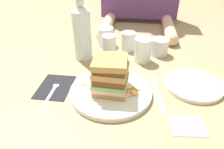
% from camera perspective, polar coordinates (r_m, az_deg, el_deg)
% --- Properties ---
extents(ground_plane, '(3.00, 3.00, 0.00)m').
position_cam_1_polar(ground_plane, '(0.72, -0.80, -4.58)').
color(ground_plane, '#9E8460').
extents(main_plate, '(0.27, 0.27, 0.02)m').
position_cam_1_polar(main_plate, '(0.70, -0.32, -4.62)').
color(main_plate, white).
rests_on(main_plate, ground_plane).
extents(sandwich, '(0.11, 0.12, 0.12)m').
position_cam_1_polar(sandwich, '(0.66, -0.36, -0.18)').
color(sandwich, tan).
rests_on(sandwich, main_plate).
extents(carrot_shred_0, '(0.01, 0.02, 0.00)m').
position_cam_1_polar(carrot_shred_0, '(0.72, -7.79, -2.96)').
color(carrot_shred_0, orange).
rests_on(carrot_shred_0, main_plate).
extents(carrot_shred_1, '(0.01, 0.03, 0.00)m').
position_cam_1_polar(carrot_shred_1, '(0.71, -5.46, -3.53)').
color(carrot_shred_1, orange).
rests_on(carrot_shred_1, main_plate).
extents(carrot_shred_2, '(0.02, 0.02, 0.00)m').
position_cam_1_polar(carrot_shred_2, '(0.72, -5.75, -2.92)').
color(carrot_shred_2, orange).
rests_on(carrot_shred_2, main_plate).
extents(carrot_shred_3, '(0.03, 0.02, 0.00)m').
position_cam_1_polar(carrot_shred_3, '(0.72, -7.60, -2.63)').
color(carrot_shred_3, orange).
rests_on(carrot_shred_3, main_plate).
extents(carrot_shred_4, '(0.02, 0.02, 0.00)m').
position_cam_1_polar(carrot_shred_4, '(0.71, -4.96, -3.56)').
color(carrot_shred_4, orange).
rests_on(carrot_shred_4, main_plate).
extents(carrot_shred_5, '(0.03, 0.01, 0.00)m').
position_cam_1_polar(carrot_shred_5, '(0.70, 4.74, -3.82)').
color(carrot_shred_5, orange).
rests_on(carrot_shred_5, main_plate).
extents(carrot_shred_6, '(0.00, 0.02, 0.00)m').
position_cam_1_polar(carrot_shred_6, '(0.68, 7.25, -5.61)').
color(carrot_shred_6, orange).
rests_on(carrot_shred_6, main_plate).
extents(carrot_shred_7, '(0.01, 0.03, 0.00)m').
position_cam_1_polar(carrot_shred_7, '(0.68, 5.12, -4.88)').
color(carrot_shred_7, orange).
rests_on(carrot_shred_7, main_plate).
extents(carrot_shred_8, '(0.01, 0.02, 0.00)m').
position_cam_1_polar(carrot_shred_8, '(0.69, 7.07, -4.40)').
color(carrot_shred_8, orange).
rests_on(carrot_shred_8, main_plate).
extents(carrot_shred_9, '(0.03, 0.02, 0.00)m').
position_cam_1_polar(carrot_shred_9, '(0.67, 5.84, -5.66)').
color(carrot_shred_9, orange).
rests_on(carrot_shred_9, main_plate).
extents(carrot_shred_10, '(0.01, 0.02, 0.00)m').
position_cam_1_polar(carrot_shred_10, '(0.70, 5.38, -3.77)').
color(carrot_shred_10, orange).
rests_on(carrot_shred_10, main_plate).
extents(carrot_shred_11, '(0.00, 0.02, 0.00)m').
position_cam_1_polar(carrot_shred_11, '(0.71, 5.96, -3.59)').
color(carrot_shred_11, orange).
rests_on(carrot_shred_11, main_plate).
extents(carrot_shred_12, '(0.02, 0.02, 0.00)m').
position_cam_1_polar(carrot_shred_12, '(0.68, 5.95, -5.34)').
color(carrot_shred_12, orange).
rests_on(carrot_shred_12, main_plate).
extents(carrot_shred_13, '(0.01, 0.03, 0.00)m').
position_cam_1_polar(carrot_shred_13, '(0.69, 4.18, -4.33)').
color(carrot_shred_13, orange).
rests_on(carrot_shred_13, main_plate).
extents(carrot_shred_14, '(0.03, 0.01, 0.00)m').
position_cam_1_polar(carrot_shred_14, '(0.70, 6.57, -4.12)').
color(carrot_shred_14, orange).
rests_on(carrot_shred_14, main_plate).
extents(napkin_dark, '(0.11, 0.15, 0.00)m').
position_cam_1_polar(napkin_dark, '(0.76, -15.15, -3.21)').
color(napkin_dark, black).
rests_on(napkin_dark, ground_plane).
extents(fork, '(0.02, 0.17, 0.00)m').
position_cam_1_polar(fork, '(0.74, -15.79, -4.02)').
color(fork, silver).
rests_on(fork, napkin_dark).
extents(knife, '(0.04, 0.20, 0.00)m').
position_cam_1_polar(knife, '(0.72, 12.39, -5.14)').
color(knife, silver).
rests_on(knife, ground_plane).
extents(juice_glass, '(0.07, 0.07, 0.10)m').
position_cam_1_polar(juice_glass, '(0.88, 8.34, 6.37)').
color(juice_glass, white).
rests_on(juice_glass, ground_plane).
extents(water_bottle, '(0.07, 0.07, 0.26)m').
position_cam_1_polar(water_bottle, '(0.88, -8.13, 11.37)').
color(water_bottle, silver).
rests_on(water_bottle, ground_plane).
extents(empty_tumbler_0, '(0.08, 0.08, 0.07)m').
position_cam_1_polar(empty_tumbler_0, '(0.96, 12.77, 7.37)').
color(empty_tumbler_0, silver).
rests_on(empty_tumbler_0, ground_plane).
extents(empty_tumbler_1, '(0.08, 0.08, 0.08)m').
position_cam_1_polar(empty_tumbler_1, '(1.02, -1.73, 10.28)').
color(empty_tumbler_1, silver).
rests_on(empty_tumbler_1, ground_plane).
extents(empty_tumbler_2, '(0.06, 0.06, 0.08)m').
position_cam_1_polar(empty_tumbler_2, '(0.98, 4.44, 9.02)').
color(empty_tumbler_2, silver).
rests_on(empty_tumbler_2, ground_plane).
extents(empty_tumbler_3, '(0.06, 0.06, 0.09)m').
position_cam_1_polar(empty_tumbler_3, '(0.92, -0.84, 7.93)').
color(empty_tumbler_3, silver).
rests_on(empty_tumbler_3, ground_plane).
extents(side_plate, '(0.20, 0.20, 0.01)m').
position_cam_1_polar(side_plate, '(0.79, 21.18, -2.56)').
color(side_plate, white).
rests_on(side_plate, ground_plane).
extents(napkin_pink, '(0.10, 0.09, 0.00)m').
position_cam_1_polar(napkin_pink, '(0.63, 19.86, -12.88)').
color(napkin_pink, pink).
rests_on(napkin_pink, ground_plane).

